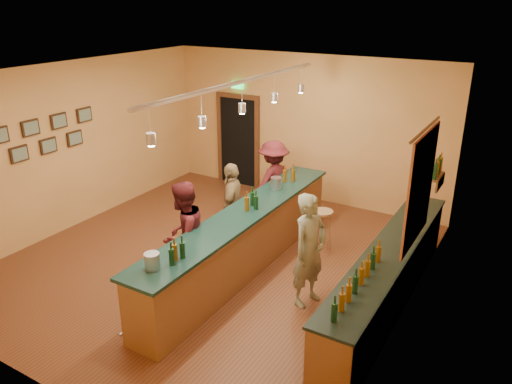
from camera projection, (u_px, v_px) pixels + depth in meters
The scene contains 18 objects.
floor at pixel (214, 260), 8.71m from camera, with size 7.00×7.00×0.00m, color brown.
ceiling at pixel (208, 74), 7.54m from camera, with size 6.50×7.00×0.02m, color silver.
wall_back at pixel (304, 128), 10.92m from camera, with size 6.50×0.02×3.20m, color tan.
wall_front at pixel (21, 268), 5.32m from camera, with size 6.50×0.02×3.20m, color tan.
wall_left at pixel (75, 146), 9.67m from camera, with size 0.02×7.00×3.20m, color tan.
wall_right at pixel (412, 216), 6.58m from camera, with size 0.02×7.00×3.20m, color tan.
doorway at pixel (239, 139), 11.88m from camera, with size 1.15×0.09×2.48m.
tapestry at pixel (420, 188), 6.82m from camera, with size 0.03×1.40×1.60m, color maroon.
bottle_shelf at pixel (438, 170), 8.11m from camera, with size 0.17×0.55×0.54m.
picture_grid at pixel (40, 137), 8.92m from camera, with size 0.06×2.20×0.70m, color #382111, non-canonical shape.
back_counter at pixel (387, 277), 7.27m from camera, with size 0.60×4.55×1.27m.
tasting_bar at pixel (243, 237), 8.20m from camera, with size 0.73×5.10×1.38m.
pendant_track at pixel (242, 92), 7.33m from camera, with size 0.11×4.60×0.50m.
bartender at pixel (309, 250), 7.23m from camera, with size 0.63×0.42×1.74m, color gray.
customer_a at pixel (184, 235), 7.68m from camera, with size 0.84×0.66×1.73m, color #59191E.
customer_b at pixel (232, 206), 8.94m from camera, with size 0.94×0.39×1.60m, color #997A51.
customer_c at pixel (273, 181), 9.99m from camera, with size 1.09×0.62×1.68m, color #59191E.
bar_stool at pixel (323, 218), 8.88m from camera, with size 0.37×0.37×0.76m.
Camera 1 is at (4.54, -6.22, 4.30)m, focal length 35.00 mm.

